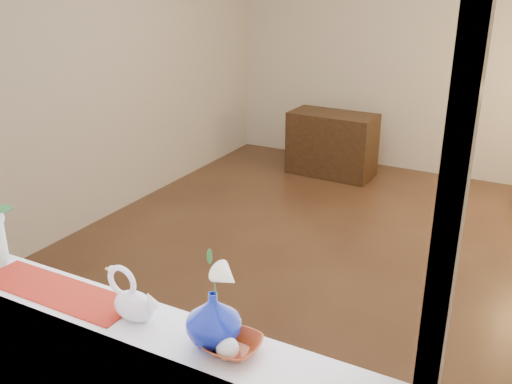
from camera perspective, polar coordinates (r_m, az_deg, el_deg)
ground at (r=4.47m, az=8.70°, el=-7.23°), size 5.00×5.00×0.00m
wall_back at (r=6.40m, az=17.42°, el=13.52°), size 4.50×0.10×2.70m
wall_front at (r=1.92m, az=-15.81°, el=-3.16°), size 4.50×0.10×2.70m
wall_left at (r=5.18m, az=-14.97°, el=12.11°), size 0.10×5.00×2.70m
windowsill at (r=2.22m, az=-12.28°, el=-12.59°), size 2.20×0.26×0.04m
window_frame at (r=1.83m, az=-16.26°, el=7.23°), size 2.22×0.06×1.60m
runner at (r=2.44m, az=-19.25°, el=-9.33°), size 0.70×0.20×0.01m
swan at (r=2.15m, az=-12.19°, el=-10.08°), size 0.25×0.19×0.20m
blue_vase at (r=1.97m, az=-4.30°, el=-12.17°), size 0.29×0.29×0.23m
lily at (r=1.87m, az=-4.47°, el=-7.05°), size 0.13×0.07×0.17m
paperweight at (r=1.94m, az=-2.87°, el=-15.36°), size 0.09×0.09×0.08m
amber_dish at (r=1.98m, az=-2.30°, el=-15.20°), size 0.17×0.17×0.04m
side_table at (r=6.29m, az=7.60°, el=4.76°), size 0.93×0.48×0.69m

